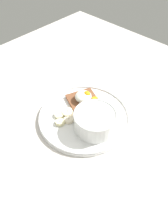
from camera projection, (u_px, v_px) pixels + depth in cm
name	position (u px, v px, depth cm)	size (l,w,h in cm)	color
ground_plane	(84.00, 120.00, 72.10)	(120.00, 120.00, 2.00)	beige
plate	(84.00, 117.00, 70.79)	(29.52, 29.52, 1.60)	white
oatmeal_bowl	(95.00, 121.00, 65.21)	(12.94, 12.94, 6.18)	white
toast_slice	(83.00, 101.00, 74.62)	(12.67, 12.67, 1.14)	brown
poached_egg	(84.00, 96.00, 73.15)	(7.31, 6.13, 3.45)	white
banana_slice_front	(60.00, 122.00, 68.08)	(4.26, 4.27, 1.41)	beige
banana_slice_left	(68.00, 112.00, 70.66)	(4.79, 4.72, 1.88)	#F6E7BA
banana_slice_back	(59.00, 115.00, 70.25)	(4.22, 4.20, 1.26)	beige
banana_slice_right	(69.00, 120.00, 68.89)	(4.03, 4.09, 1.32)	#F7E6C5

